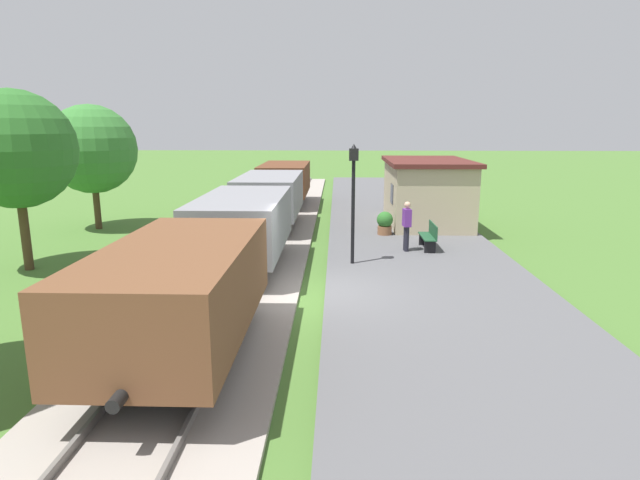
{
  "coord_description": "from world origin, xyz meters",
  "views": [
    {
      "loc": [
        0.5,
        -13.1,
        4.52
      ],
      "look_at": [
        -0.01,
        2.47,
        1.07
      ],
      "focal_mm": 29.44,
      "sensor_mm": 36.0,
      "label": 1
    }
  ],
  "objects_px": {
    "lamp_post_near": "(353,182)",
    "freight_train": "(259,211)",
    "bench_near_hut": "(429,236)",
    "person_waiting": "(407,224)",
    "tree_trackside_far": "(92,149)",
    "tree_trackside_mid": "(15,149)",
    "potted_planter": "(385,223)",
    "station_hut": "(426,191)"
  },
  "relations": [
    {
      "from": "lamp_post_near",
      "to": "freight_train",
      "type": "bearing_deg",
      "value": 137.31
    },
    {
      "from": "bench_near_hut",
      "to": "person_waiting",
      "type": "relative_size",
      "value": 0.88
    },
    {
      "from": "freight_train",
      "to": "tree_trackside_far",
      "type": "bearing_deg",
      "value": 156.2
    },
    {
      "from": "freight_train",
      "to": "lamp_post_near",
      "type": "relative_size",
      "value": 7.03
    },
    {
      "from": "person_waiting",
      "to": "tree_trackside_mid",
      "type": "height_order",
      "value": "tree_trackside_mid"
    },
    {
      "from": "lamp_post_near",
      "to": "tree_trackside_far",
      "type": "relative_size",
      "value": 0.69
    },
    {
      "from": "freight_train",
      "to": "person_waiting",
      "type": "bearing_deg",
      "value": -14.87
    },
    {
      "from": "potted_planter",
      "to": "lamp_post_near",
      "type": "height_order",
      "value": "lamp_post_near"
    },
    {
      "from": "bench_near_hut",
      "to": "tree_trackside_far",
      "type": "height_order",
      "value": "tree_trackside_far"
    },
    {
      "from": "freight_train",
      "to": "tree_trackside_far",
      "type": "relative_size",
      "value": 4.85
    },
    {
      "from": "bench_near_hut",
      "to": "tree_trackside_mid",
      "type": "height_order",
      "value": "tree_trackside_mid"
    },
    {
      "from": "tree_trackside_mid",
      "to": "bench_near_hut",
      "type": "bearing_deg",
      "value": 9.59
    },
    {
      "from": "station_hut",
      "to": "tree_trackside_far",
      "type": "height_order",
      "value": "tree_trackside_far"
    },
    {
      "from": "station_hut",
      "to": "tree_trackside_mid",
      "type": "relative_size",
      "value": 1.04
    },
    {
      "from": "station_hut",
      "to": "tree_trackside_far",
      "type": "xyz_separation_m",
      "value": [
        -14.44,
        -0.56,
        1.81
      ]
    },
    {
      "from": "station_hut",
      "to": "person_waiting",
      "type": "relative_size",
      "value": 3.39
    },
    {
      "from": "tree_trackside_mid",
      "to": "tree_trackside_far",
      "type": "distance_m",
      "value": 6.72
    },
    {
      "from": "freight_train",
      "to": "potted_planter",
      "type": "height_order",
      "value": "freight_train"
    },
    {
      "from": "station_hut",
      "to": "person_waiting",
      "type": "distance_m",
      "value": 5.56
    },
    {
      "from": "station_hut",
      "to": "potted_planter",
      "type": "distance_m",
      "value": 3.42
    },
    {
      "from": "potted_planter",
      "to": "lamp_post_near",
      "type": "bearing_deg",
      "value": -107.41
    },
    {
      "from": "tree_trackside_mid",
      "to": "station_hut",
      "type": "bearing_deg",
      "value": 27.84
    },
    {
      "from": "freight_train",
      "to": "station_hut",
      "type": "height_order",
      "value": "station_hut"
    },
    {
      "from": "potted_planter",
      "to": "lamp_post_near",
      "type": "relative_size",
      "value": 0.25
    },
    {
      "from": "lamp_post_near",
      "to": "tree_trackside_far",
      "type": "distance_m",
      "value": 12.82
    },
    {
      "from": "freight_train",
      "to": "potted_planter",
      "type": "bearing_deg",
      "value": 15.47
    },
    {
      "from": "person_waiting",
      "to": "lamp_post_near",
      "type": "relative_size",
      "value": 0.46
    },
    {
      "from": "bench_near_hut",
      "to": "lamp_post_near",
      "type": "height_order",
      "value": "lamp_post_near"
    },
    {
      "from": "lamp_post_near",
      "to": "tree_trackside_mid",
      "type": "height_order",
      "value": "tree_trackside_mid"
    },
    {
      "from": "freight_train",
      "to": "bench_near_hut",
      "type": "xyz_separation_m",
      "value": [
        6.13,
        -1.1,
        -0.68
      ]
    },
    {
      "from": "tree_trackside_far",
      "to": "person_waiting",
      "type": "bearing_deg",
      "value": -20.27
    },
    {
      "from": "bench_near_hut",
      "to": "tree_trackside_mid",
      "type": "relative_size",
      "value": 0.27
    },
    {
      "from": "person_waiting",
      "to": "tree_trackside_far",
      "type": "relative_size",
      "value": 0.32
    },
    {
      "from": "bench_near_hut",
      "to": "tree_trackside_mid",
      "type": "bearing_deg",
      "value": -170.41
    },
    {
      "from": "lamp_post_near",
      "to": "bench_near_hut",
      "type": "bearing_deg",
      "value": 36.6
    },
    {
      "from": "freight_train",
      "to": "station_hut",
      "type": "bearing_deg",
      "value": 30.03
    },
    {
      "from": "person_waiting",
      "to": "potted_planter",
      "type": "relative_size",
      "value": 1.87
    },
    {
      "from": "station_hut",
      "to": "lamp_post_near",
      "type": "height_order",
      "value": "lamp_post_near"
    },
    {
      "from": "bench_near_hut",
      "to": "tree_trackside_far",
      "type": "xyz_separation_m",
      "value": [
        -13.77,
        4.47,
        2.74
      ]
    },
    {
      "from": "bench_near_hut",
      "to": "tree_trackside_far",
      "type": "distance_m",
      "value": 14.74
    },
    {
      "from": "freight_train",
      "to": "lamp_post_near",
      "type": "xyz_separation_m",
      "value": [
        3.39,
        -3.13,
        1.41
      ]
    },
    {
      "from": "bench_near_hut",
      "to": "lamp_post_near",
      "type": "relative_size",
      "value": 0.41
    }
  ]
}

